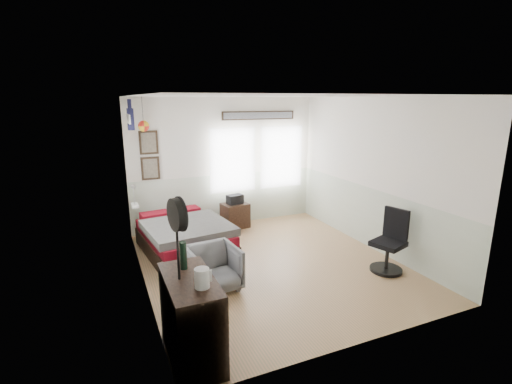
% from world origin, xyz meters
% --- Properties ---
extents(ground_plane, '(4.00, 4.50, 0.01)m').
position_xyz_m(ground_plane, '(0.00, 0.00, -0.01)').
color(ground_plane, '#93774F').
extents(room_shell, '(4.02, 4.52, 2.71)m').
position_xyz_m(room_shell, '(-0.08, 0.19, 1.61)').
color(room_shell, '#EEE3CE').
rests_on(room_shell, ground_plane).
extents(wall_decor, '(3.55, 1.32, 1.44)m').
position_xyz_m(wall_decor, '(-1.10, 1.96, 2.10)').
color(wall_decor, black).
rests_on(wall_decor, room_shell).
extents(bed, '(1.51, 1.99, 0.59)m').
position_xyz_m(bed, '(-1.20, 1.03, 0.29)').
color(bed, black).
rests_on(bed, ground_plane).
extents(dresser, '(0.48, 1.00, 0.90)m').
position_xyz_m(dresser, '(-1.74, -1.71, 0.45)').
color(dresser, black).
rests_on(dresser, ground_plane).
extents(armchair, '(0.74, 0.75, 0.63)m').
position_xyz_m(armchair, '(-1.10, -0.40, 0.32)').
color(armchair, '#5D5D5D').
rests_on(armchair, ground_plane).
extents(nightstand, '(0.58, 0.49, 0.52)m').
position_xyz_m(nightstand, '(0.09, 1.96, 0.26)').
color(nightstand, black).
rests_on(nightstand, ground_plane).
extents(task_chair, '(0.56, 0.56, 1.00)m').
position_xyz_m(task_chair, '(1.62, -0.93, 0.41)').
color(task_chair, black).
rests_on(task_chair, ground_plane).
extents(kettle, '(0.17, 0.15, 0.19)m').
position_xyz_m(kettle, '(-1.67, -1.93, 1.00)').
color(kettle, silver).
rests_on(kettle, dresser).
extents(bottle, '(0.08, 0.08, 0.30)m').
position_xyz_m(bottle, '(-1.74, -1.46, 1.05)').
color(bottle, black).
rests_on(bottle, dresser).
extents(stand_fan, '(0.15, 0.35, 0.85)m').
position_xyz_m(stand_fan, '(-1.82, -1.68, 1.56)').
color(stand_fan, black).
rests_on(stand_fan, dresser).
extents(black_bag, '(0.36, 0.27, 0.19)m').
position_xyz_m(black_bag, '(0.09, 1.96, 0.62)').
color(black_bag, black).
rests_on(black_bag, nightstand).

